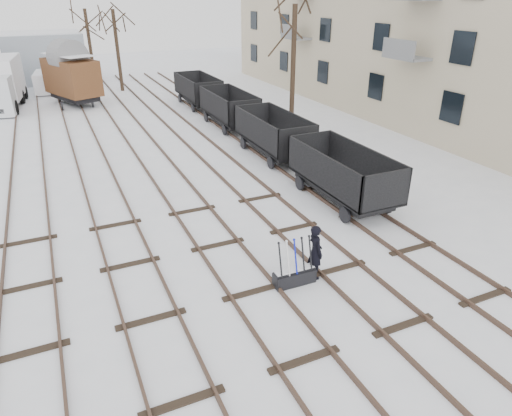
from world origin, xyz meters
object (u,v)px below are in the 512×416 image
(ground_frame, at_px, (294,276))
(panel_van, at_px, (46,82))
(worker, at_px, (315,252))
(box_van_wagon, at_px, (71,76))
(freight_wagon_a, at_px, (342,182))

(ground_frame, bearing_deg, panel_van, 99.91)
(worker, height_order, box_van_wagon, box_van_wagon)
(freight_wagon_a, bearing_deg, box_van_wagon, 109.92)
(worker, bearing_deg, ground_frame, 101.01)
(worker, height_order, freight_wagon_a, freight_wagon_a)
(worker, relative_size, freight_wagon_a, 0.32)
(ground_frame, distance_m, freight_wagon_a, 6.51)
(freight_wagon_a, xyz_separation_m, panel_van, (-10.34, 29.60, 0.05))
(ground_frame, distance_m, panel_van, 34.56)
(worker, xyz_separation_m, freight_wagon_a, (3.93, 4.39, -0.03))
(worker, distance_m, freight_wagon_a, 5.89)
(ground_frame, xyz_separation_m, worker, (0.75, 0.10, 0.60))
(ground_frame, height_order, worker, worker)
(worker, distance_m, box_van_wagon, 28.36)
(freight_wagon_a, relative_size, box_van_wagon, 0.99)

